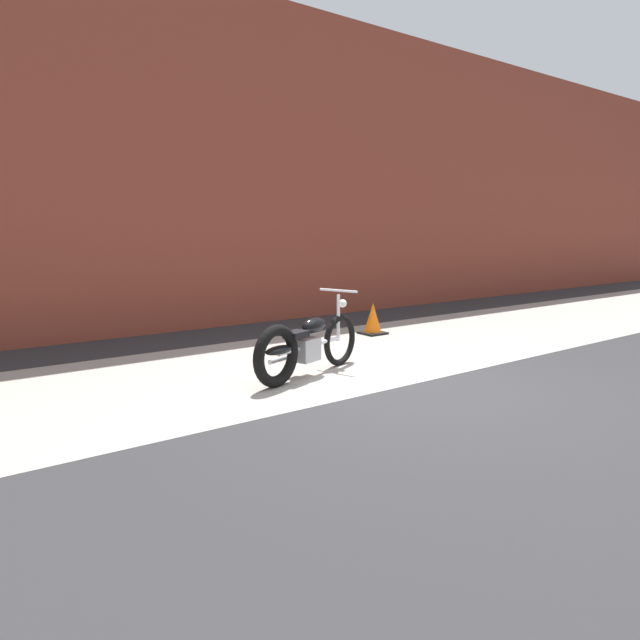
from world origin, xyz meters
TOP-DOWN VIEW (x-y plane):
  - ground_plane at (0.00, 0.00)m, footprint 80.00×80.00m
  - sidewalk_slab at (0.00, 1.75)m, footprint 36.00×3.50m
  - brick_building_wall at (0.00, 5.20)m, footprint 36.00×0.50m
  - motorcycle_black at (-0.79, 1.01)m, footprint 1.94×0.84m
  - traffic_cone at (1.86, 2.70)m, footprint 0.40×0.40m

SIDE VIEW (x-z plane):
  - ground_plane at x=0.00m, z-range 0.00..0.00m
  - sidewalk_slab at x=0.00m, z-range 0.00..0.01m
  - traffic_cone at x=1.86m, z-range -0.03..0.52m
  - motorcycle_black at x=-0.79m, z-range -0.12..0.91m
  - brick_building_wall at x=0.00m, z-range 0.00..6.05m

